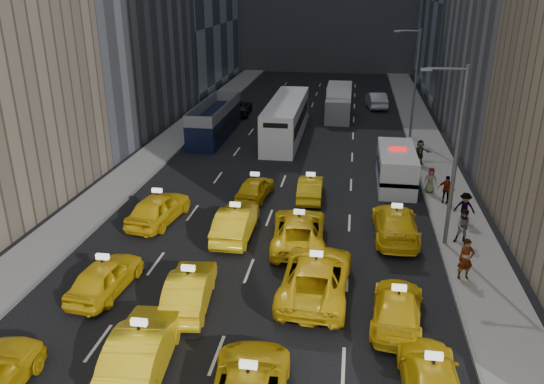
% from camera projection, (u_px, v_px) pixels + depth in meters
% --- Properties ---
extents(sidewalk_west, '(3.00, 90.00, 0.15)m').
position_uv_depth(sidewalk_west, '(159.00, 151.00, 41.53)').
color(sidewalk_west, gray).
rests_on(sidewalk_west, ground).
extents(sidewalk_east, '(3.00, 90.00, 0.15)m').
position_uv_depth(sidewalk_east, '(435.00, 164.00, 38.57)').
color(sidewalk_east, gray).
rests_on(sidewalk_east, ground).
extents(curb_west, '(0.15, 90.00, 0.18)m').
position_uv_depth(curb_west, '(177.00, 152.00, 41.32)').
color(curb_west, slate).
rests_on(curb_west, ground).
extents(curb_east, '(0.15, 90.00, 0.18)m').
position_uv_depth(curb_east, '(415.00, 163.00, 38.77)').
color(curb_east, slate).
rests_on(curb_east, ground).
extents(streetlight_near, '(2.15, 0.22, 9.00)m').
position_uv_depth(streetlight_near, '(454.00, 152.00, 25.03)').
color(streetlight_near, '#595B60').
rests_on(streetlight_near, ground).
extents(streetlight_far, '(2.15, 0.22, 9.00)m').
position_uv_depth(streetlight_far, '(414.00, 80.00, 43.40)').
color(streetlight_far, '#595B60').
rests_on(streetlight_far, ground).
extents(taxi_5, '(2.19, 5.22, 1.68)m').
position_uv_depth(taxi_5, '(142.00, 348.00, 17.99)').
color(taxi_5, yellow).
rests_on(taxi_5, ground).
extents(taxi_7, '(1.99, 4.63, 1.33)m').
position_uv_depth(taxi_7, '(431.00, 378.00, 16.87)').
color(taxi_7, yellow).
rests_on(taxi_7, ground).
extents(taxi_8, '(2.12, 4.49, 1.48)m').
position_uv_depth(taxi_8, '(105.00, 277.00, 22.56)').
color(taxi_8, yellow).
rests_on(taxi_8, ground).
extents(taxi_9, '(2.09, 4.75, 1.52)m').
position_uv_depth(taxi_9, '(190.00, 289.00, 21.61)').
color(taxi_9, yellow).
rests_on(taxi_9, ground).
extents(taxi_10, '(3.01, 6.14, 1.68)m').
position_uv_depth(taxi_10, '(316.00, 276.00, 22.43)').
color(taxi_10, yellow).
rests_on(taxi_10, ground).
extents(taxi_11, '(2.34, 4.81, 1.35)m').
position_uv_depth(taxi_11, '(397.00, 308.00, 20.53)').
color(taxi_11, yellow).
rests_on(taxi_11, ground).
extents(taxi_12, '(2.61, 5.09, 1.66)m').
position_uv_depth(taxi_12, '(158.00, 208.00, 29.16)').
color(taxi_12, yellow).
rests_on(taxi_12, ground).
extents(taxi_13, '(1.71, 4.86, 1.60)m').
position_uv_depth(taxi_13, '(236.00, 222.00, 27.49)').
color(taxi_13, yellow).
rests_on(taxi_13, ground).
extents(taxi_14, '(3.03, 5.85, 1.58)m').
position_uv_depth(taxi_14, '(299.00, 230.00, 26.67)').
color(taxi_14, yellow).
rests_on(taxi_14, ground).
extents(taxi_15, '(2.31, 5.43, 1.56)m').
position_uv_depth(taxi_15, '(395.00, 223.00, 27.43)').
color(taxi_15, yellow).
rests_on(taxi_15, ground).
extents(taxi_16, '(2.09, 4.15, 1.36)m').
position_uv_depth(taxi_16, '(255.00, 188.00, 32.45)').
color(taxi_16, yellow).
rests_on(taxi_16, ground).
extents(taxi_17, '(1.57, 4.19, 1.37)m').
position_uv_depth(taxi_17, '(310.00, 188.00, 32.39)').
color(taxi_17, yellow).
rests_on(taxi_17, ground).
extents(nypd_van, '(2.78, 6.15, 2.57)m').
position_uv_depth(nypd_van, '(396.00, 168.00, 34.40)').
color(nypd_van, silver).
rests_on(nypd_van, ground).
extents(double_decker, '(2.84, 10.21, 2.94)m').
position_uv_depth(double_decker, '(215.00, 120.00, 45.13)').
color(double_decker, black).
rests_on(double_decker, ground).
extents(city_bus, '(3.21, 12.68, 3.25)m').
position_uv_depth(city_bus, '(286.00, 119.00, 44.76)').
color(city_bus, silver).
rests_on(city_bus, ground).
extents(box_truck, '(2.67, 6.89, 3.10)m').
position_uv_depth(box_truck, '(339.00, 103.00, 51.40)').
color(box_truck, silver).
rests_on(box_truck, ground).
extents(misc_car_0, '(1.77, 4.64, 1.51)m').
position_uv_depth(misc_car_0, '(392.00, 147.00, 40.21)').
color(misc_car_0, '#929598').
rests_on(misc_car_0, ground).
extents(misc_car_1, '(2.66, 5.15, 1.39)m').
position_uv_depth(misc_car_1, '(239.00, 107.00, 53.21)').
color(misc_car_1, black).
rests_on(misc_car_1, ground).
extents(misc_car_2, '(2.45, 5.66, 1.62)m').
position_uv_depth(misc_car_2, '(341.00, 92.00, 59.90)').
color(misc_car_2, gray).
rests_on(misc_car_2, ground).
extents(misc_car_3, '(2.47, 5.06, 1.66)m').
position_uv_depth(misc_car_3, '(298.00, 95.00, 58.12)').
color(misc_car_3, black).
rests_on(misc_car_3, ground).
extents(misc_car_4, '(2.34, 5.16, 1.64)m').
position_uv_depth(misc_car_4, '(376.00, 100.00, 55.94)').
color(misc_car_4, '#B7BAC0').
rests_on(misc_car_4, ground).
extents(pedestrian_0, '(0.78, 0.59, 1.91)m').
position_uv_depth(pedestrian_0, '(466.00, 259.00, 23.23)').
color(pedestrian_0, gray).
rests_on(pedestrian_0, sidewalk_east).
extents(pedestrian_1, '(0.93, 0.57, 1.82)m').
position_uv_depth(pedestrian_1, '(464.00, 227.00, 26.43)').
color(pedestrian_1, gray).
rests_on(pedestrian_1, sidewalk_east).
extents(pedestrian_2, '(1.17, 0.63, 1.73)m').
position_uv_depth(pedestrian_2, '(465.00, 208.00, 28.75)').
color(pedestrian_2, gray).
rests_on(pedestrian_2, sidewalk_east).
extents(pedestrian_3, '(1.08, 0.72, 1.70)m').
position_uv_depth(pedestrian_3, '(446.00, 189.00, 31.36)').
color(pedestrian_3, gray).
rests_on(pedestrian_3, sidewalk_east).
extents(pedestrian_4, '(0.81, 0.50, 1.59)m').
position_uv_depth(pedestrian_4, '(430.00, 180.00, 32.93)').
color(pedestrian_4, gray).
rests_on(pedestrian_4, sidewalk_east).
extents(pedestrian_5, '(1.72, 0.78, 1.79)m').
position_uv_depth(pedestrian_5, '(420.00, 152.00, 37.99)').
color(pedestrian_5, gray).
rests_on(pedestrian_5, sidewalk_east).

